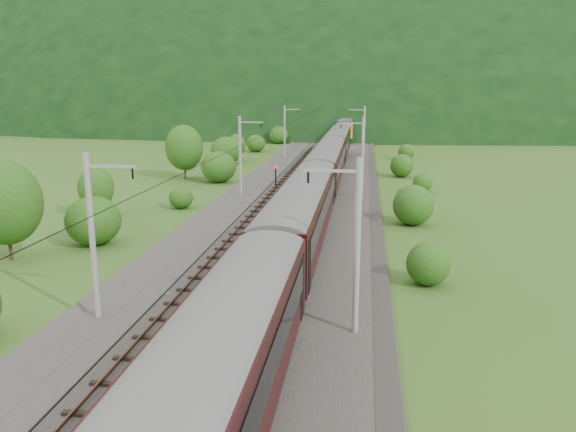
# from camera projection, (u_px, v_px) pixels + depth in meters

# --- Properties ---
(ground) EXTENTS (600.00, 600.00, 0.00)m
(ground) POSITION_uv_depth(u_px,v_px,m) (223.00, 330.00, 26.53)
(ground) COLOR #2A571B
(ground) RESTS_ON ground
(railbed) EXTENTS (14.00, 220.00, 0.30)m
(railbed) POSITION_uv_depth(u_px,v_px,m) (261.00, 263.00, 36.15)
(railbed) COLOR #38332D
(railbed) RESTS_ON ground
(track_left) EXTENTS (2.40, 220.00, 0.27)m
(track_left) POSITION_uv_depth(u_px,v_px,m) (225.00, 258.00, 36.42)
(track_left) COLOR #513023
(track_left) RESTS_ON railbed
(track_right) EXTENTS (2.40, 220.00, 0.27)m
(track_right) POSITION_uv_depth(u_px,v_px,m) (298.00, 261.00, 35.78)
(track_right) COLOR #513023
(track_right) RESTS_ON railbed
(catenary_left) EXTENTS (2.54, 192.28, 8.00)m
(catenary_left) POSITION_uv_depth(u_px,v_px,m) (241.00, 154.00, 57.21)
(catenary_left) COLOR gray
(catenary_left) RESTS_ON railbed
(catenary_right) EXTENTS (2.54, 192.28, 8.00)m
(catenary_right) POSITION_uv_depth(u_px,v_px,m) (362.00, 156.00, 55.59)
(catenary_right) COLOR gray
(catenary_right) RESTS_ON railbed
(overhead_wires) EXTENTS (4.83, 198.00, 0.03)m
(overhead_wires) POSITION_uv_depth(u_px,v_px,m) (260.00, 155.00, 34.58)
(overhead_wires) COLOR black
(overhead_wires) RESTS_ON ground
(mountain_main) EXTENTS (504.00, 360.00, 244.00)m
(mountain_main) POSITION_uv_depth(u_px,v_px,m) (353.00, 109.00, 277.45)
(mountain_main) COLOR black
(mountain_main) RESTS_ON ground
(mountain_ridge) EXTENTS (336.00, 280.00, 132.00)m
(mountain_ridge) POSITION_uv_depth(u_px,v_px,m) (151.00, 105.00, 331.91)
(mountain_ridge) COLOR black
(mountain_ridge) RESTS_ON ground
(train) EXTENTS (3.16, 174.79, 5.50)m
(train) POSITION_uv_depth(u_px,v_px,m) (301.00, 205.00, 36.56)
(train) COLOR black
(train) RESTS_ON ground
(hazard_post_near) EXTENTS (0.16, 0.16, 1.48)m
(hazard_post_near) POSITION_uv_depth(u_px,v_px,m) (293.00, 193.00, 55.10)
(hazard_post_near) COLOR red
(hazard_post_near) RESTS_ON railbed
(hazard_post_far) EXTENTS (0.18, 0.18, 1.65)m
(hazard_post_far) POSITION_uv_depth(u_px,v_px,m) (326.00, 155.00, 84.58)
(hazard_post_far) COLOR red
(hazard_post_far) RESTS_ON railbed
(signal) EXTENTS (0.27, 0.27, 2.41)m
(signal) POSITION_uv_depth(u_px,v_px,m) (276.00, 175.00, 61.51)
(signal) COLOR black
(signal) RESTS_ON railbed
(vegetation_left) EXTENTS (12.80, 139.31, 6.96)m
(vegetation_left) POSITION_uv_depth(u_px,v_px,m) (100.00, 196.00, 44.75)
(vegetation_left) COLOR #254913
(vegetation_left) RESTS_ON ground
(vegetation_right) EXTENTS (5.26, 107.72, 3.03)m
(vegetation_right) POSITION_uv_depth(u_px,v_px,m) (427.00, 226.00, 41.18)
(vegetation_right) COLOR #254913
(vegetation_right) RESTS_ON ground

